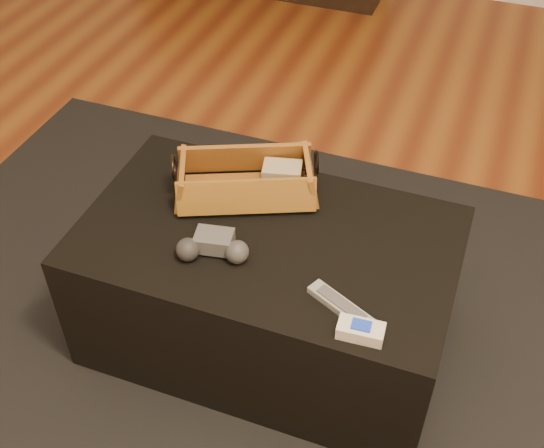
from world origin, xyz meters
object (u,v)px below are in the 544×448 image
(game_controller, at_px, (213,247))
(silver_remote, at_px, (341,306))
(tv_remote, at_px, (239,191))
(ottoman, at_px, (268,288))
(cream_gadget, at_px, (361,330))
(wicker_basket, at_px, (246,181))

(game_controller, relative_size, silver_remote, 1.07)
(tv_remote, bearing_deg, silver_remote, -67.10)
(tv_remote, relative_size, game_controller, 1.06)
(ottoman, xyz_separation_m, silver_remote, (0.25, -0.18, 0.22))
(cream_gadget, bearing_deg, silver_remote, 135.57)
(cream_gadget, bearing_deg, ottoman, 142.62)
(ottoman, height_order, tv_remote, tv_remote)
(wicker_basket, bearing_deg, game_controller, -87.00)
(tv_remote, xyz_separation_m, wicker_basket, (0.01, 0.02, 0.02))
(wicker_basket, height_order, cream_gadget, wicker_basket)
(tv_remote, height_order, wicker_basket, wicker_basket)
(game_controller, bearing_deg, silver_remote, -9.28)
(game_controller, xyz_separation_m, silver_remote, (0.35, -0.06, -0.02))
(wicker_basket, height_order, silver_remote, wicker_basket)
(wicker_basket, bearing_deg, tv_remote, -119.63)
(tv_remote, relative_size, silver_remote, 1.13)
(ottoman, height_order, silver_remote, silver_remote)
(wicker_basket, xyz_separation_m, cream_gadget, (0.43, -0.37, -0.03))
(silver_remote, relative_size, cream_gadget, 1.66)
(tv_remote, distance_m, cream_gadget, 0.57)
(silver_remote, bearing_deg, wicker_basket, 139.52)
(ottoman, relative_size, wicker_basket, 2.30)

